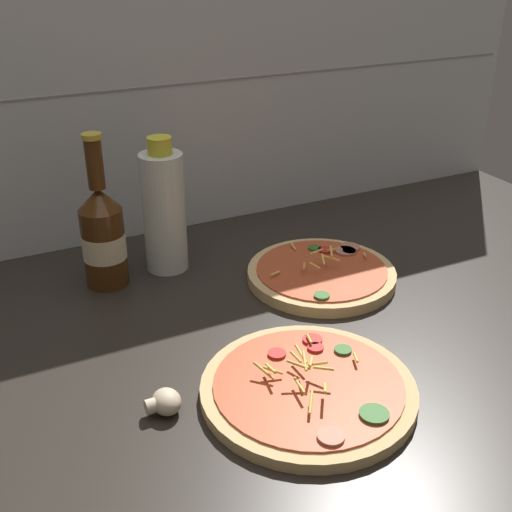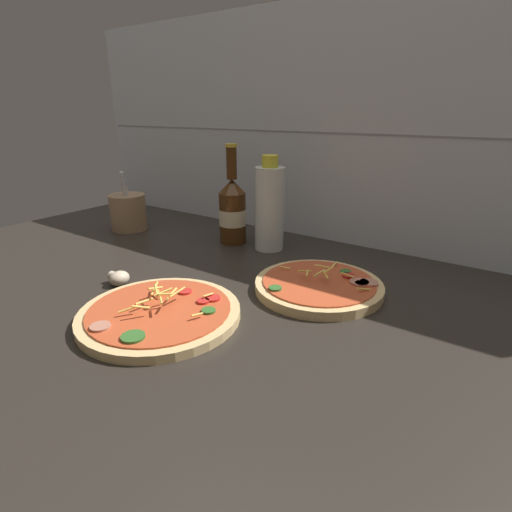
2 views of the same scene
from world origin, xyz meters
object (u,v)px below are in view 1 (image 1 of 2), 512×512
object	(u,v)px
pizza_far	(322,274)
beer_bottle	(103,235)
pizza_near	(310,388)
mushroom_left	(165,402)
oil_bottle	(164,210)

from	to	relation	value
pizza_far	beer_bottle	size ratio (longest dim) A/B	0.98
beer_bottle	pizza_near	bearing A→B (deg)	-68.67
pizza_near	pizza_far	distance (cm)	30.02
pizza_far	mushroom_left	world-z (taller)	pizza_far
beer_bottle	mushroom_left	xyz separation A→B (cm)	(-1.94, -34.54, -7.26)
pizza_far	mushroom_left	bearing A→B (deg)	-149.37
oil_bottle	beer_bottle	bearing A→B (deg)	-174.43
pizza_far	oil_bottle	bearing A→B (deg)	144.31
pizza_near	mushroom_left	bearing A→B (deg)	164.63
oil_bottle	mushroom_left	distance (cm)	38.81
pizza_near	oil_bottle	distance (cm)	41.73
pizza_far	beer_bottle	world-z (taller)	beer_bottle
beer_bottle	oil_bottle	distance (cm)	10.84
pizza_near	pizza_far	size ratio (longest dim) A/B	1.10
pizza_far	beer_bottle	xyz separation A→B (cm)	(-32.10, 14.38, 7.66)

